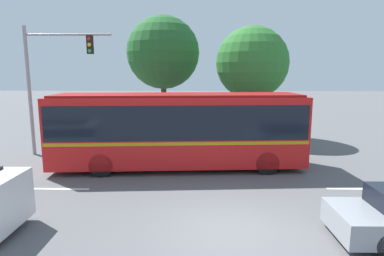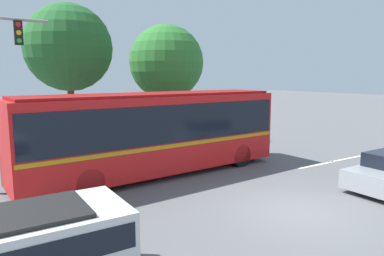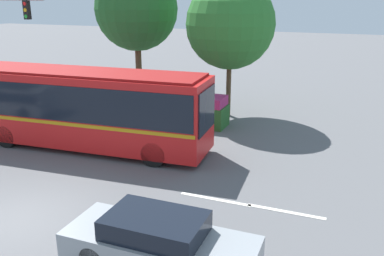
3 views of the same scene
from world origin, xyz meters
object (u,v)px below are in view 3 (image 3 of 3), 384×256
object	(u,v)px
city_bus	(82,104)
street_tree_left	(136,9)
sedan_foreground	(159,242)
street_tree_centre	(230,24)

from	to	relation	value
city_bus	street_tree_left	bearing A→B (deg)	96.95
city_bus	sedan_foreground	size ratio (longest dim) A/B	2.36
street_tree_centre	street_tree_left	bearing A→B (deg)	174.58
street_tree_left	street_tree_centre	distance (m)	5.91
street_tree_centre	sedan_foreground	bearing A→B (deg)	-79.85
sedan_foreground	street_tree_left	distance (m)	17.04
sedan_foreground	street_tree_left	size ratio (longest dim) A/B	0.60
sedan_foreground	street_tree_left	xyz separation A→B (m)	(-8.26, 14.05, 4.97)
city_bus	sedan_foreground	world-z (taller)	city_bus
sedan_foreground	street_tree_left	bearing A→B (deg)	119.90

